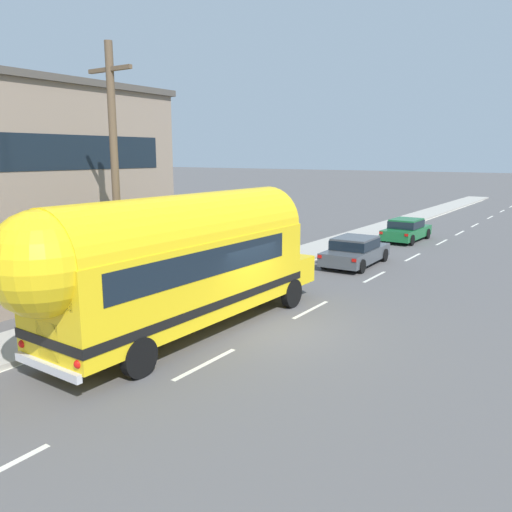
{
  "coord_description": "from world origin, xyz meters",
  "views": [
    {
      "loc": [
        7.98,
        -12.52,
        5.24
      ],
      "look_at": [
        -1.69,
        1.71,
        1.83
      ],
      "focal_mm": 36.17,
      "sensor_mm": 36.0,
      "label": 1
    }
  ],
  "objects_px": {
    "car_second": "(406,229)",
    "utility_pole": "(116,181)",
    "car_lead": "(355,250)",
    "painted_bus": "(176,260)"
  },
  "relations": [
    {
      "from": "car_second",
      "to": "utility_pole",
      "type": "bearing_deg",
      "value": -97.24
    },
    {
      "from": "car_lead",
      "to": "car_second",
      "type": "xyz_separation_m",
      "value": [
        -0.27,
        8.35,
        -0.01
      ]
    },
    {
      "from": "car_second",
      "to": "car_lead",
      "type": "bearing_deg",
      "value": -88.13
    },
    {
      "from": "utility_pole",
      "to": "car_lead",
      "type": "bearing_deg",
      "value": 76.58
    },
    {
      "from": "utility_pole",
      "to": "car_lead",
      "type": "height_order",
      "value": "utility_pole"
    },
    {
      "from": "utility_pole",
      "to": "car_lead",
      "type": "distance_m",
      "value": 12.83
    },
    {
      "from": "utility_pole",
      "to": "car_second",
      "type": "bearing_deg",
      "value": 82.76
    },
    {
      "from": "utility_pole",
      "to": "car_second",
      "type": "relative_size",
      "value": 1.91
    },
    {
      "from": "utility_pole",
      "to": "car_lead",
      "type": "xyz_separation_m",
      "value": [
        2.85,
        11.95,
        -3.69
      ]
    },
    {
      "from": "utility_pole",
      "to": "painted_bus",
      "type": "relative_size",
      "value": 0.74
    }
  ]
}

